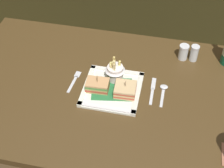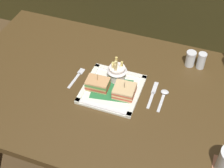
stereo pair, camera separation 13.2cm
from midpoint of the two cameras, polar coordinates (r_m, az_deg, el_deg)
dining_table at (r=1.52m, az=2.47°, el=-4.14°), size 1.38×0.83×0.73m
square_plate at (r=1.44m, az=2.64°, el=-1.01°), size 0.24×0.24×0.02m
sandwich_half_left at (r=1.42m, az=0.19°, el=-0.11°), size 0.10×0.07×0.08m
sandwich_half_right at (r=1.40m, az=4.83°, el=-1.33°), size 0.09×0.09×0.07m
fries_cup at (r=1.44m, az=3.39°, el=2.16°), size 0.09×0.09×0.12m
fork at (r=1.50m, az=-3.53°, el=1.08°), size 0.03×0.14×0.00m
knife at (r=1.44m, az=9.59°, el=-1.80°), size 0.02×0.16×0.00m
spoon at (r=1.44m, az=11.43°, el=-1.99°), size 0.04×0.13×0.01m
salt_shaker at (r=1.59m, az=15.56°, el=3.96°), size 0.05×0.05×0.08m
pepper_shaker at (r=1.59m, az=17.31°, el=3.59°), size 0.04×0.04×0.08m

